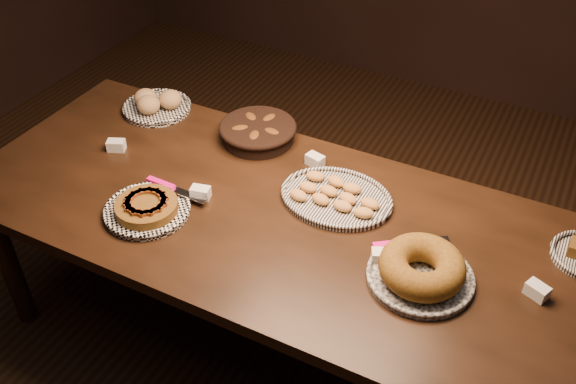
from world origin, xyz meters
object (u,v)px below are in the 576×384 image
at_px(madeleine_platter, 336,197).
at_px(buffet_table, 277,229).
at_px(apple_tart_plate, 147,208).
at_px(bundt_cake_plate, 421,270).

bearing_deg(madeleine_platter, buffet_table, -128.83).
bearing_deg(madeleine_platter, apple_tart_plate, -141.81).
xyz_separation_m(apple_tart_plate, bundt_cake_plate, (0.98, 0.13, 0.02)).
bearing_deg(apple_tart_plate, bundt_cake_plate, 19.65).
bearing_deg(buffet_table, bundt_cake_plate, -7.98).
bearing_deg(madeleine_platter, bundt_cake_plate, -26.06).
relative_size(buffet_table, madeleine_platter, 5.74).
height_order(buffet_table, madeleine_platter, madeleine_platter).
relative_size(buffet_table, bundt_cake_plate, 6.20).
relative_size(apple_tart_plate, bundt_cake_plate, 0.84).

